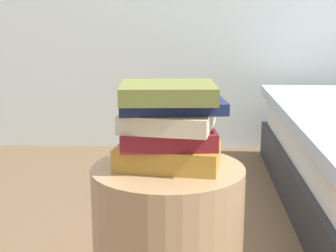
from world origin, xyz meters
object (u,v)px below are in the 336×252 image
object	(u,v)px
book_ochre	(169,156)
book_cream	(169,120)
book_maroon	(169,138)
book_olive	(167,92)
book_navy	(172,105)
side_table	(168,247)

from	to	relation	value
book_ochre	book_cream	bearing A→B (deg)	-154.62
book_ochre	book_maroon	distance (m)	0.06
book_cream	book_ochre	bearing A→B (deg)	26.67
book_olive	book_ochre	bearing A→B (deg)	64.79
book_maroon	book_olive	size ratio (longest dim) A/B	1.03
book_cream	book_olive	size ratio (longest dim) A/B	0.95
book_maroon	book_cream	bearing A→B (deg)	94.09
book_ochre	book_navy	distance (m)	0.14
side_table	book_cream	xyz separation A→B (m)	(0.00, 0.00, 0.38)
book_maroon	book_navy	distance (m)	0.09
book_ochre	book_navy	size ratio (longest dim) A/B	0.98
book_maroon	book_olive	xyz separation A→B (m)	(-0.01, -0.01, 0.13)
book_ochre	side_table	bearing A→B (deg)	-118.31
book_olive	side_table	bearing A→B (deg)	70.06
book_ochre	book_maroon	xyz separation A→B (m)	(0.00, -0.01, 0.05)
book_maroon	book_cream	distance (m)	0.05
book_ochre	book_olive	world-z (taller)	book_olive
book_cream	book_maroon	bearing A→B (deg)	-71.49
book_navy	book_cream	bearing A→B (deg)	-165.24
book_cream	book_navy	distance (m)	0.04
book_navy	book_olive	distance (m)	0.04
book_ochre	book_maroon	size ratio (longest dim) A/B	1.09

